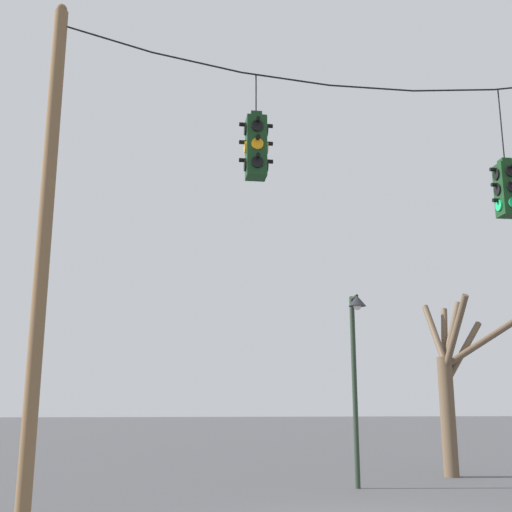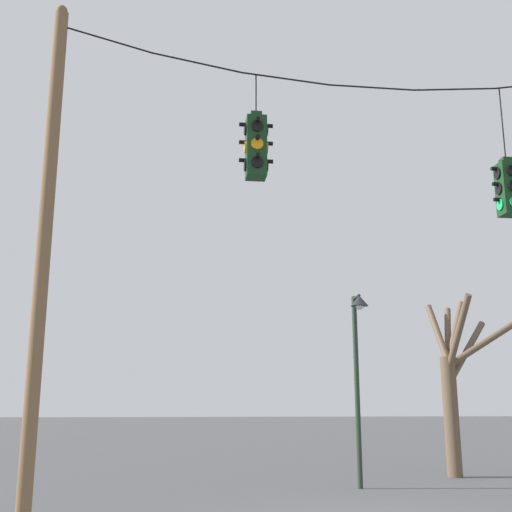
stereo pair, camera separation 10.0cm
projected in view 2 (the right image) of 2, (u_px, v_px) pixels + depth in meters
name	position (u px, v px, depth m)	size (l,w,h in m)	color
utility_pole_left	(44.00, 248.00, 10.08)	(0.23, 0.23, 8.60)	brown
span_wire	(371.00, 74.00, 11.51)	(10.93, 0.03, 0.83)	black
traffic_light_near_right_pole	(256.00, 147.00, 10.92)	(0.58, 0.58, 1.91)	#143819
traffic_light_over_intersection	(508.00, 188.00, 11.33)	(0.58, 0.58, 2.44)	#143819
street_lamp	(358.00, 349.00, 15.27)	(0.42, 0.74, 4.48)	#233323
bare_tree	(456.00, 378.00, 17.75)	(2.84, 2.59, 4.89)	brown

